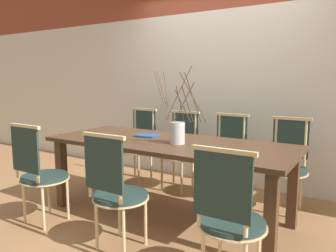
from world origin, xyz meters
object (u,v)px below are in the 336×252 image
dining_table (168,150)px  chair_near_center (229,215)px  book_stack (147,135)px  vase_centerpiece (178,131)px  chair_far_center (227,155)px

dining_table → chair_near_center: size_ratio=2.51×
book_stack → dining_table: bearing=-18.5°
chair_near_center → vase_centerpiece: 1.16m
dining_table → vase_centerpiece: 0.28m
vase_centerpiece → dining_table: bearing=154.9°
dining_table → chair_far_center: (0.31, 0.80, -0.16)m
dining_table → chair_far_center: bearing=69.0°
chair_near_center → chair_far_center: size_ratio=1.00×
dining_table → vase_centerpiece: vase_centerpiece is taller
vase_centerpiece → book_stack: (-0.49, 0.18, -0.12)m
dining_table → chair_near_center: bearing=-39.6°
chair_near_center → chair_far_center: bearing=112.4°
vase_centerpiece → chair_near_center: bearing=-41.7°
chair_far_center → vase_centerpiece: bearing=79.8°
chair_far_center → vase_centerpiece: 0.96m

